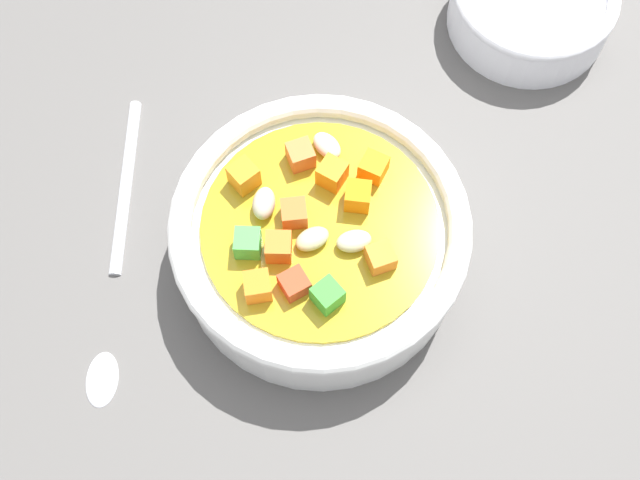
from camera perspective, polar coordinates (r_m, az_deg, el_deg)
ground_plane at (r=56.83cm, az=0.00°, el=-1.48°), size 140.00×140.00×2.00cm
soup_bowl_main at (r=52.98cm, az=-0.02°, el=0.17°), size 19.19×19.19×6.82cm
spoon at (r=57.38cm, az=-14.01°, el=-0.57°), size 14.49×19.15×0.86cm
side_bowl_small at (r=66.01cm, az=14.56°, el=15.59°), size 12.37×12.37×4.20cm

